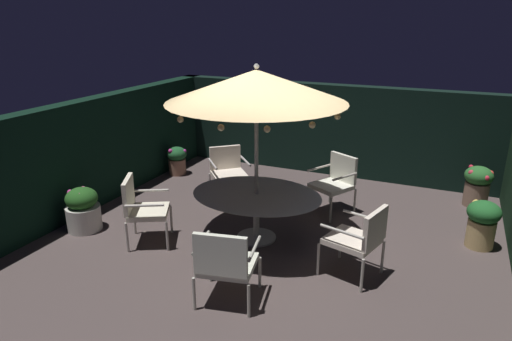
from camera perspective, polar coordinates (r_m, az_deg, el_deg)
ground_plane at (r=6.68m, az=1.72°, el=-8.98°), size 6.89×7.01×0.02m
hedge_backdrop_rear at (r=9.37m, az=9.63°, el=5.06°), size 6.89×0.30×1.83m
hedge_backdrop_left at (r=8.07m, az=-20.42°, el=1.88°), size 0.30×7.01×1.83m
patio_dining_table at (r=6.51m, az=0.05°, el=-3.73°), size 1.89×1.49×0.71m
patio_umbrella at (r=6.08m, az=0.05°, el=10.52°), size 2.44×2.44×2.52m
patio_chair_north at (r=5.74m, az=12.89°, el=-8.09°), size 0.77×0.74×0.95m
patio_chair_northeast at (r=7.56m, az=9.96°, el=-1.14°), size 0.80×0.80×0.95m
patio_chair_east at (r=8.00m, az=-3.54°, el=0.12°), size 0.87×0.87×0.92m
patio_chair_southeast at (r=6.62m, az=-14.22°, el=-4.29°), size 0.78×0.78×0.98m
patio_chair_south at (r=5.12m, az=-3.90°, el=-11.34°), size 0.76×0.74×0.95m
potted_plant_front_corner at (r=7.37m, az=-20.89°, el=-4.57°), size 0.51×0.51×0.68m
potted_plant_left_near at (r=7.12m, az=26.53°, el=-5.80°), size 0.45×0.45×0.69m
potted_plant_left_far at (r=9.44m, az=-9.88°, el=1.38°), size 0.41×0.41×0.58m
potted_plant_right_near at (r=8.61m, az=26.04°, el=-1.56°), size 0.46×0.46×0.70m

